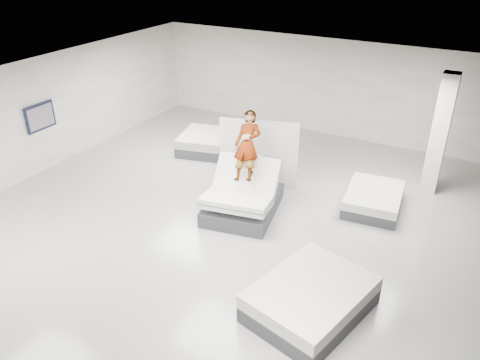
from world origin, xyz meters
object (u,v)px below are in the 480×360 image
at_px(flat_bed_right_near, 311,299).
at_px(flat_bed_left_far, 215,143).
at_px(flat_bed_right_far, 373,199).
at_px(divider_panel, 259,154).
at_px(hero_bed, 243,197).
at_px(wall_poster, 40,117).
at_px(remote, 252,173).
at_px(person, 247,158).
at_px(column, 439,135).

distance_m(flat_bed_right_near, flat_bed_left_far, 7.35).
bearing_deg(flat_bed_right_far, divider_panel, -173.24).
relative_size(hero_bed, wall_poster, 2.50).
relative_size(remote, flat_bed_right_near, 0.06).
relative_size(person, column, 0.55).
bearing_deg(flat_bed_right_far, person, -153.20).
bearing_deg(remote, flat_bed_right_near, -55.80).
bearing_deg(flat_bed_left_far, divider_panel, -31.04).
distance_m(divider_panel, flat_bed_right_far, 3.16).
height_order(hero_bed, person, person).
distance_m(remote, flat_bed_right_near, 3.63).
distance_m(person, divider_panel, 1.16).
bearing_deg(person, hero_bed, -90.00).
distance_m(flat_bed_left_far, column, 6.49).
relative_size(divider_panel, wall_poster, 2.19).
bearing_deg(flat_bed_right_near, flat_bed_right_far, 89.53).
distance_m(hero_bed, column, 5.26).
bearing_deg(remote, flat_bed_right_far, 22.99).
bearing_deg(hero_bed, flat_bed_right_far, 32.44).
distance_m(flat_bed_right_near, column, 6.09).
xyz_separation_m(remote, divider_panel, (-0.51, 1.37, -0.17)).
height_order(person, column, column).
bearing_deg(flat_bed_left_far, person, -44.68).
distance_m(divider_panel, wall_poster, 6.18).
xyz_separation_m(hero_bed, wall_poster, (-6.10, -0.61, 1.19)).
bearing_deg(remote, flat_bed_left_far, 123.92).
relative_size(remote, column, 0.04).
height_order(flat_bed_right_near, wall_poster, wall_poster).
bearing_deg(column, flat_bed_left_far, -173.92).
xyz_separation_m(flat_bed_left_far, column, (6.32, 0.67, 1.31)).
bearing_deg(wall_poster, hero_bed, 5.69).
relative_size(person, flat_bed_left_far, 0.72).
bearing_deg(wall_poster, flat_bed_left_far, 42.62).
xyz_separation_m(person, wall_poster, (-6.03, -0.94, 0.26)).
distance_m(divider_panel, column, 4.63).
height_order(person, flat_bed_right_far, person).
height_order(person, remote, person).
height_order(hero_bed, column, column).
bearing_deg(person, flat_bed_left_far, 124.13).
height_order(hero_bed, wall_poster, wall_poster).
bearing_deg(person, flat_bed_right_near, -56.01).
xyz_separation_m(person, divider_panel, (-0.22, 1.07, -0.39)).
bearing_deg(remote, person, 122.15).
relative_size(remote, flat_bed_left_far, 0.06).
xyz_separation_m(remote, flat_bed_right_near, (2.51, -2.48, -0.82)).
distance_m(hero_bed, flat_bed_left_far, 3.68).
bearing_deg(flat_bed_right_far, column, 56.86).
relative_size(flat_bed_right_near, flat_bed_left_far, 1.04).
bearing_deg(person, remote, -57.85).
xyz_separation_m(person, remote, (0.28, -0.30, -0.22)).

